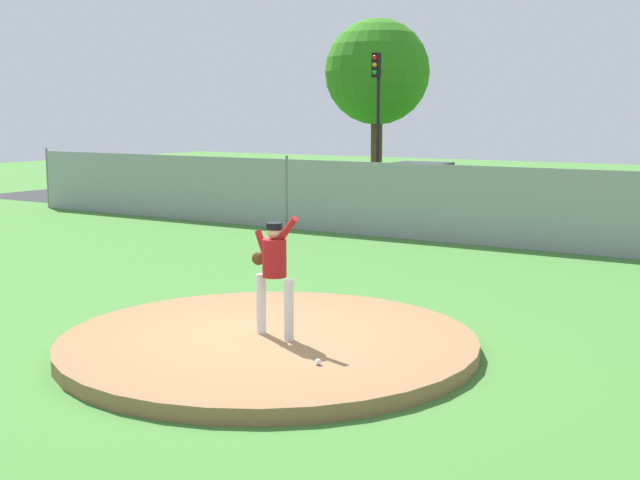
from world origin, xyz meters
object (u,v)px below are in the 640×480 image
Objects in this scene: parked_car_burgundy at (414,190)px; traffic_light_near at (377,100)px; baseball at (318,362)px; pitcher_youth at (274,266)px.

parked_car_burgundy is 0.89× the size of traffic_light_near.
baseball is at bearing -68.30° from parked_car_burgundy.
pitcher_youth is 0.34× the size of parked_car_burgundy.
traffic_light_near is at bearing 129.80° from parked_car_burgundy.
baseball is at bearing -63.64° from traffic_light_near.
traffic_light_near reaches higher than parked_car_burgundy.
pitcher_youth is at bearing -65.59° from traffic_light_near.
pitcher_youth is 15.37m from parked_car_burgundy.
baseball is 22.31m from traffic_light_near.
baseball is 0.01× the size of traffic_light_near.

